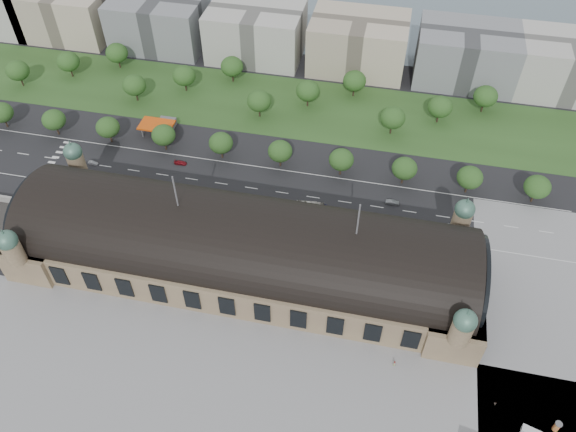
% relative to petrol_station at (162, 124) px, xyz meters
% --- Properties ---
extents(ground, '(900.00, 900.00, 0.00)m').
position_rel_petrol_station_xyz_m(ground, '(53.91, -65.28, -2.95)').
color(ground, black).
rests_on(ground, ground).
extents(station, '(150.00, 48.40, 44.30)m').
position_rel_petrol_station_xyz_m(station, '(53.91, -65.28, 7.33)').
color(station, '#917D5A').
rests_on(station, ground).
extents(plaza_south, '(190.00, 48.00, 0.12)m').
position_rel_petrol_station_xyz_m(plaza_south, '(63.91, -109.28, -2.95)').
color(plaza_south, gray).
rests_on(plaza_south, ground).
extents(plaza_east, '(56.00, 100.00, 0.12)m').
position_rel_petrol_station_xyz_m(plaza_east, '(156.91, -65.28, -2.95)').
color(plaza_east, gray).
rests_on(plaza_east, ground).
extents(road_slab, '(260.00, 26.00, 0.10)m').
position_rel_petrol_station_xyz_m(road_slab, '(33.91, -27.28, -2.95)').
color(road_slab, black).
rests_on(road_slab, ground).
extents(grass_belt, '(300.00, 45.00, 0.10)m').
position_rel_petrol_station_xyz_m(grass_belt, '(38.91, 27.72, -2.95)').
color(grass_belt, '#2A491D').
rests_on(grass_belt, ground).
extents(petrol_station, '(14.00, 13.00, 5.05)m').
position_rel_petrol_station_xyz_m(petrol_station, '(0.00, 0.00, 0.00)').
color(petrol_station, '#D0490C').
rests_on(petrol_station, ground).
extents(office_1, '(45.00, 32.00, 24.00)m').
position_rel_petrol_station_xyz_m(office_1, '(-76.09, 67.72, 9.05)').
color(office_1, '#C0B097').
rests_on(office_1, ground).
extents(office_2, '(45.00, 32.00, 24.00)m').
position_rel_petrol_station_xyz_m(office_2, '(-26.09, 67.72, 9.05)').
color(office_2, gray).
rests_on(office_2, ground).
extents(office_3, '(45.00, 32.00, 24.00)m').
position_rel_petrol_station_xyz_m(office_3, '(23.91, 67.72, 9.05)').
color(office_3, '#B4B2AA').
rests_on(office_3, ground).
extents(office_4, '(45.00, 32.00, 24.00)m').
position_rel_petrol_station_xyz_m(office_4, '(73.91, 67.72, 9.05)').
color(office_4, '#C0B097').
rests_on(office_4, ground).
extents(office_5, '(45.00, 32.00, 24.00)m').
position_rel_petrol_station_xyz_m(office_5, '(123.91, 67.72, 9.05)').
color(office_5, gray).
rests_on(office_5, ground).
extents(office_6, '(45.00, 32.00, 24.00)m').
position_rel_petrol_station_xyz_m(office_6, '(168.91, 67.72, 9.05)').
color(office_6, '#B4B2AA').
rests_on(office_6, ground).
extents(tree_row_0, '(9.60, 9.60, 11.52)m').
position_rel_petrol_station_xyz_m(tree_row_0, '(-66.09, -12.28, 4.48)').
color(tree_row_0, '#2D2116').
rests_on(tree_row_0, ground).
extents(tree_row_1, '(9.60, 9.60, 11.52)m').
position_rel_petrol_station_xyz_m(tree_row_1, '(-42.09, -12.28, 4.48)').
color(tree_row_1, '#2D2116').
rests_on(tree_row_1, ground).
extents(tree_row_2, '(9.60, 9.60, 11.52)m').
position_rel_petrol_station_xyz_m(tree_row_2, '(-18.09, -12.28, 4.48)').
color(tree_row_2, '#2D2116').
rests_on(tree_row_2, ground).
extents(tree_row_3, '(9.60, 9.60, 11.52)m').
position_rel_petrol_station_xyz_m(tree_row_3, '(5.91, -12.28, 4.48)').
color(tree_row_3, '#2D2116').
rests_on(tree_row_3, ground).
extents(tree_row_4, '(9.60, 9.60, 11.52)m').
position_rel_petrol_station_xyz_m(tree_row_4, '(29.91, -12.28, 4.48)').
color(tree_row_4, '#2D2116').
rests_on(tree_row_4, ground).
extents(tree_row_5, '(9.60, 9.60, 11.52)m').
position_rel_petrol_station_xyz_m(tree_row_5, '(53.91, -12.28, 4.48)').
color(tree_row_5, '#2D2116').
rests_on(tree_row_5, ground).
extents(tree_row_6, '(9.60, 9.60, 11.52)m').
position_rel_petrol_station_xyz_m(tree_row_6, '(77.91, -12.28, 4.48)').
color(tree_row_6, '#2D2116').
rests_on(tree_row_6, ground).
extents(tree_row_7, '(9.60, 9.60, 11.52)m').
position_rel_petrol_station_xyz_m(tree_row_7, '(101.91, -12.28, 4.48)').
color(tree_row_7, '#2D2116').
rests_on(tree_row_7, ground).
extents(tree_row_8, '(9.60, 9.60, 11.52)m').
position_rel_petrol_station_xyz_m(tree_row_8, '(125.91, -12.28, 4.48)').
color(tree_row_8, '#2D2116').
rests_on(tree_row_8, ground).
extents(tree_row_9, '(9.60, 9.60, 11.52)m').
position_rel_petrol_station_xyz_m(tree_row_9, '(149.91, -12.28, 4.48)').
color(tree_row_9, '#2D2116').
rests_on(tree_row_9, ground).
extents(tree_belt_0, '(10.40, 10.40, 12.48)m').
position_rel_petrol_station_xyz_m(tree_belt_0, '(-76.09, 17.72, 5.10)').
color(tree_belt_0, '#2D2116').
rests_on(tree_belt_0, ground).
extents(tree_belt_1, '(10.40, 10.40, 12.48)m').
position_rel_petrol_station_xyz_m(tree_belt_1, '(-57.09, 29.72, 5.10)').
color(tree_belt_1, '#2D2116').
rests_on(tree_belt_1, ground).
extents(tree_belt_2, '(10.40, 10.40, 12.48)m').
position_rel_petrol_station_xyz_m(tree_belt_2, '(-38.09, 41.72, 5.10)').
color(tree_belt_2, '#2D2116').
rests_on(tree_belt_2, ground).
extents(tree_belt_3, '(10.40, 10.40, 12.48)m').
position_rel_petrol_station_xyz_m(tree_belt_3, '(-19.09, 17.72, 5.10)').
color(tree_belt_3, '#2D2116').
rests_on(tree_belt_3, ground).
extents(tree_belt_4, '(10.40, 10.40, 12.48)m').
position_rel_petrol_station_xyz_m(tree_belt_4, '(-0.09, 29.72, 5.10)').
color(tree_belt_4, '#2D2116').
rests_on(tree_belt_4, ground).
extents(tree_belt_5, '(10.40, 10.40, 12.48)m').
position_rel_petrol_station_xyz_m(tree_belt_5, '(18.91, 41.72, 5.10)').
color(tree_belt_5, '#2D2116').
rests_on(tree_belt_5, ground).
extents(tree_belt_6, '(10.40, 10.40, 12.48)m').
position_rel_petrol_station_xyz_m(tree_belt_6, '(37.91, 17.72, 5.10)').
color(tree_belt_6, '#2D2116').
rests_on(tree_belt_6, ground).
extents(tree_belt_7, '(10.40, 10.40, 12.48)m').
position_rel_petrol_station_xyz_m(tree_belt_7, '(56.91, 29.72, 5.10)').
color(tree_belt_7, '#2D2116').
rests_on(tree_belt_7, ground).
extents(tree_belt_8, '(10.40, 10.40, 12.48)m').
position_rel_petrol_station_xyz_m(tree_belt_8, '(75.91, 41.72, 5.10)').
color(tree_belt_8, '#2D2116').
rests_on(tree_belt_8, ground).
extents(tree_belt_9, '(10.40, 10.40, 12.48)m').
position_rel_petrol_station_xyz_m(tree_belt_9, '(94.91, 17.72, 5.10)').
color(tree_belt_9, '#2D2116').
rests_on(tree_belt_9, ground).
extents(tree_belt_10, '(10.40, 10.40, 12.48)m').
position_rel_petrol_station_xyz_m(tree_belt_10, '(113.91, 29.72, 5.10)').
color(tree_belt_10, '#2D2116').
rests_on(tree_belt_10, ground).
extents(tree_belt_11, '(10.40, 10.40, 12.48)m').
position_rel_petrol_station_xyz_m(tree_belt_11, '(132.91, 41.72, 5.10)').
color(tree_belt_11, '#2D2116').
rests_on(tree_belt_11, ground).
extents(traffic_car_1, '(4.06, 1.65, 1.31)m').
position_rel_petrol_station_xyz_m(traffic_car_1, '(-19.35, -27.15, -2.29)').
color(traffic_car_1, '#9A9CA3').
rests_on(traffic_car_1, ground).
extents(traffic_car_2, '(5.70, 2.70, 1.57)m').
position_rel_petrol_station_xyz_m(traffic_car_2, '(-23.73, -36.87, -2.16)').
color(traffic_car_2, black).
rests_on(traffic_car_2, ground).
extents(traffic_car_3, '(5.05, 2.32, 1.43)m').
position_rel_petrol_station_xyz_m(traffic_car_3, '(14.77, -19.75, -2.23)').
color(traffic_car_3, maroon).
rests_on(traffic_car_3, ground).
extents(traffic_car_4, '(3.89, 1.65, 1.31)m').
position_rel_petrol_station_xyz_m(traffic_car_4, '(73.88, -31.46, -2.29)').
color(traffic_car_4, '#191843').
rests_on(traffic_car_4, ground).
extents(traffic_car_5, '(5.01, 1.90, 1.63)m').
position_rel_petrol_station_xyz_m(traffic_car_5, '(99.27, -24.54, -2.13)').
color(traffic_car_5, '#5B5E63').
rests_on(traffic_car_5, ground).
extents(traffic_car_6, '(5.32, 2.90, 1.41)m').
position_rel_petrol_station_xyz_m(traffic_car_6, '(118.25, -32.43, -2.24)').
color(traffic_car_6, '#BCBCBE').
rests_on(traffic_car_6, ground).
extents(parked_car_0, '(4.21, 2.70, 1.31)m').
position_rel_petrol_station_xyz_m(parked_car_0, '(-26.09, -44.28, -2.29)').
color(parked_car_0, black).
rests_on(parked_car_0, ground).
extents(parked_car_1, '(6.39, 5.02, 1.61)m').
position_rel_petrol_station_xyz_m(parked_car_1, '(-11.39, -40.28, -2.14)').
color(parked_car_1, maroon).
rests_on(parked_car_1, ground).
extents(parked_car_2, '(5.75, 4.71, 1.57)m').
position_rel_petrol_station_xyz_m(parked_car_2, '(-16.16, -44.12, -2.17)').
color(parked_car_2, '#172542').
rests_on(parked_car_2, ground).
extents(parked_car_3, '(5.18, 4.06, 1.65)m').
position_rel_petrol_station_xyz_m(parked_car_3, '(7.69, -44.28, -2.12)').
color(parked_car_3, '#5A5D62').
rests_on(parked_car_3, ground).
extents(parked_car_4, '(5.09, 4.24, 1.64)m').
position_rel_petrol_station_xyz_m(parked_car_4, '(6.67, -41.26, -2.13)').
color(parked_car_4, silver).
rests_on(parked_car_4, ground).
extents(parked_car_5, '(6.32, 4.90, 1.60)m').
position_rel_petrol_station_xyz_m(parked_car_5, '(15.97, -43.58, -2.15)').
color(parked_car_5, gray).
rests_on(parked_car_5, ground).
extents(parked_car_6, '(5.90, 4.41, 1.59)m').
position_rel_petrol_station_xyz_m(parked_car_6, '(33.05, -40.28, -2.15)').
color(parked_car_6, black).
rests_on(parked_car_6, ground).
extents(bus_west, '(12.74, 3.94, 3.49)m').
position_rel_petrol_station_xyz_m(bus_west, '(35.77, -38.28, -1.20)').
color(bus_west, '#B73D1D').
rests_on(bus_west, ground).
extents(bus_mid, '(12.05, 3.01, 3.34)m').
position_rel_petrol_station_xyz_m(bus_mid, '(63.99, -38.28, -1.28)').
color(bus_mid, silver).
rests_on(bus_mid, ground).
extents(bus_east, '(10.63, 3.26, 2.92)m').
position_rel_petrol_station_xyz_m(bus_east, '(69.84, -33.32, -1.49)').
color(bus_east, silver).
rests_on(bus_east, ground).
extents(advertising_column, '(1.89, 1.89, 3.59)m').
position_rel_petrol_station_xyz_m(advertising_column, '(148.91, -100.84, -1.09)').
color(advertising_column, '#B42D46').
rests_on(advertising_column, ground).
extents(pedestrian_0, '(0.98, 0.58, 1.97)m').
position_rel_petrol_station_xyz_m(pedestrian_0, '(105.38, -90.88, -1.96)').
color(pedestrian_0, gray).
rests_on(pedestrian_0, ground).
extents(pedestrian_2, '(0.85, 0.87, 1.59)m').
position_rel_petrol_station_xyz_m(pedestrian_2, '(133.49, -97.07, -2.15)').
color(pedestrian_2, gray).
rests_on(pedestrian_2, ground).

